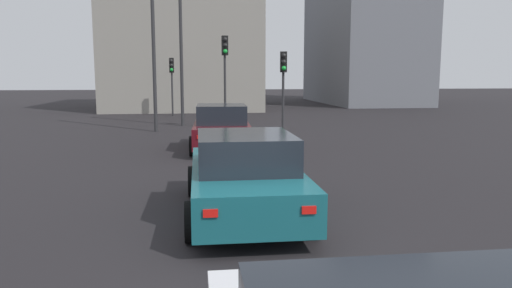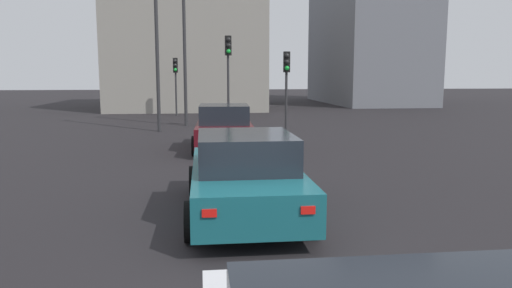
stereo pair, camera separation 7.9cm
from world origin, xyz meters
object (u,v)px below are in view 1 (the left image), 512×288
car_teal_second (244,175)px  street_lamp_kerbside (153,22)px  traffic_light_far_left (225,63)px  traffic_light_near_left (172,74)px  car_maroon_lead (221,128)px  traffic_light_near_right (283,74)px  street_lamp_far (181,30)px

car_teal_second → street_lamp_kerbside: (13.49, 2.69, 4.12)m
car_teal_second → traffic_light_far_left: (14.24, -0.50, 2.38)m
car_teal_second → traffic_light_near_left: (21.83, 2.35, 1.85)m
car_teal_second → traffic_light_near_left: bearing=6.2°
car_maroon_lead → traffic_light_near_right: size_ratio=1.24×
traffic_light_far_left → car_teal_second: bearing=-9.3°
traffic_light_near_left → traffic_light_near_right: traffic_light_near_left is taller
traffic_light_near_left → street_lamp_far: 6.42m
car_maroon_lead → car_teal_second: bearing=-177.8°
traffic_light_near_right → street_lamp_kerbside: bearing=-97.8°
traffic_light_near_left → traffic_light_near_right: bearing=30.3°
traffic_light_far_left → street_lamp_kerbside: street_lamp_kerbside is taller
car_maroon_lead → street_lamp_kerbside: bearing=27.2°
traffic_light_far_left → car_maroon_lead: bearing=-11.9°
car_teal_second → traffic_light_far_left: traffic_light_far_left is taller
traffic_light_near_left → traffic_light_near_right: size_ratio=1.01×
traffic_light_near_left → traffic_light_far_left: traffic_light_far_left is taller
traffic_light_near_left → traffic_light_near_right: 10.72m
street_lamp_kerbside → traffic_light_near_right: bearing=-99.7°
traffic_light_near_right → traffic_light_far_left: (1.72, 2.47, 0.55)m
traffic_light_near_right → traffic_light_far_left: 3.05m
street_lamp_far → car_teal_second: bearing=-174.4°
traffic_light_near_left → traffic_light_far_left: size_ratio=0.82×
street_lamp_kerbside → car_maroon_lead: bearing=-154.8°
car_teal_second → car_maroon_lead: bearing=0.2°
car_teal_second → street_lamp_kerbside: 14.36m
traffic_light_near_right → street_lamp_far: 6.01m
car_maroon_lead → traffic_light_near_left: bearing=11.5°
car_maroon_lead → traffic_light_near_right: bearing=-30.2°
traffic_light_far_left → street_lamp_kerbside: 3.71m
car_teal_second → traffic_light_far_left: bearing=-1.9°
car_teal_second → street_lamp_far: bearing=5.7°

